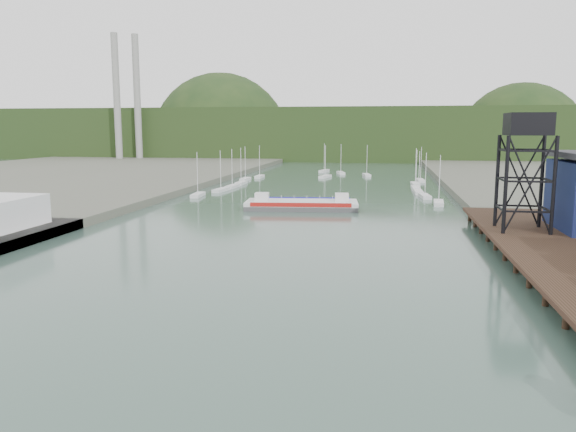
% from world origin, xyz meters
% --- Properties ---
extents(east_pier, '(14.00, 70.00, 2.45)m').
position_xyz_m(east_pier, '(37.00, 45.00, 1.90)').
color(east_pier, black).
rests_on(east_pier, ground).
extents(lift_tower, '(6.50, 6.50, 16.00)m').
position_xyz_m(lift_tower, '(35.00, 58.00, 15.65)').
color(lift_tower, black).
rests_on(lift_tower, east_pier).
extents(marina_sailboats, '(57.71, 92.65, 0.90)m').
position_xyz_m(marina_sailboats, '(0.08, 138.46, 0.35)').
color(marina_sailboats, silver).
rests_on(marina_sailboats, ground).
extents(smokestacks, '(11.20, 8.20, 60.00)m').
position_xyz_m(smokestacks, '(-106.00, 232.50, 30.00)').
color(smokestacks, gray).
rests_on(smokestacks, ground).
extents(distant_hills, '(500.00, 120.00, 80.00)m').
position_xyz_m(distant_hills, '(-3.98, 301.35, 10.38)').
color(distant_hills, black).
rests_on(distant_hills, ground).
extents(chain_ferry, '(23.11, 11.12, 3.21)m').
position_xyz_m(chain_ferry, '(-0.21, 87.79, 0.92)').
color(chain_ferry, '#464749').
rests_on(chain_ferry, ground).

